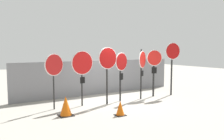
{
  "coord_description": "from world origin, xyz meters",
  "views": [
    {
      "loc": [
        -5.24,
        -7.97,
        2.24
      ],
      "look_at": [
        -0.45,
        0.0,
        1.39
      ],
      "focal_mm": 35.0,
      "sensor_mm": 36.0,
      "label": 1
    }
  ],
  "objects_px": {
    "stop_sign_1": "(82,66)",
    "stop_sign_2": "(108,63)",
    "stop_sign_4": "(142,64)",
    "stop_sign_5": "(154,65)",
    "traffic_cone_0": "(66,106)",
    "traffic_cone_1": "(120,108)",
    "stop_sign_0": "(54,68)",
    "stop_sign_3": "(121,67)",
    "stop_sign_6": "(172,58)"
  },
  "relations": [
    {
      "from": "stop_sign_4",
      "to": "stop_sign_5",
      "type": "distance_m",
      "value": 0.86
    },
    {
      "from": "stop_sign_6",
      "to": "traffic_cone_1",
      "type": "xyz_separation_m",
      "value": [
        -4.06,
        -1.53,
        -1.61
      ]
    },
    {
      "from": "stop_sign_0",
      "to": "stop_sign_1",
      "type": "bearing_deg",
      "value": -25.43
    },
    {
      "from": "stop_sign_2",
      "to": "stop_sign_3",
      "type": "distance_m",
      "value": 0.85
    },
    {
      "from": "stop_sign_2",
      "to": "stop_sign_6",
      "type": "height_order",
      "value": "stop_sign_6"
    },
    {
      "from": "stop_sign_0",
      "to": "stop_sign_5",
      "type": "height_order",
      "value": "stop_sign_5"
    },
    {
      "from": "stop_sign_3",
      "to": "stop_sign_2",
      "type": "bearing_deg",
      "value": 175.92
    },
    {
      "from": "stop_sign_5",
      "to": "stop_sign_4",
      "type": "bearing_deg",
      "value": -150.13
    },
    {
      "from": "stop_sign_1",
      "to": "stop_sign_4",
      "type": "height_order",
      "value": "stop_sign_4"
    },
    {
      "from": "stop_sign_6",
      "to": "stop_sign_2",
      "type": "bearing_deg",
      "value": -169.4
    },
    {
      "from": "stop_sign_3",
      "to": "stop_sign_5",
      "type": "bearing_deg",
      "value": -18.66
    },
    {
      "from": "stop_sign_1",
      "to": "traffic_cone_0",
      "type": "height_order",
      "value": "stop_sign_1"
    },
    {
      "from": "stop_sign_0",
      "to": "traffic_cone_0",
      "type": "bearing_deg",
      "value": -106.19
    },
    {
      "from": "stop_sign_5",
      "to": "stop_sign_6",
      "type": "xyz_separation_m",
      "value": [
        0.99,
        -0.22,
        0.33
      ]
    },
    {
      "from": "stop_sign_4",
      "to": "traffic_cone_0",
      "type": "xyz_separation_m",
      "value": [
        -3.84,
        -0.67,
        -1.27
      ]
    },
    {
      "from": "stop_sign_0",
      "to": "stop_sign_6",
      "type": "distance_m",
      "value": 5.78
    },
    {
      "from": "stop_sign_6",
      "to": "traffic_cone_0",
      "type": "height_order",
      "value": "stop_sign_6"
    },
    {
      "from": "stop_sign_1",
      "to": "stop_sign_6",
      "type": "height_order",
      "value": "stop_sign_6"
    },
    {
      "from": "stop_sign_4",
      "to": "stop_sign_6",
      "type": "xyz_separation_m",
      "value": [
        1.83,
        -0.08,
        0.26
      ]
    },
    {
      "from": "stop_sign_4",
      "to": "stop_sign_0",
      "type": "bearing_deg",
      "value": 144.67
    },
    {
      "from": "traffic_cone_0",
      "to": "traffic_cone_1",
      "type": "xyz_separation_m",
      "value": [
        1.61,
        -0.94,
        -0.08
      ]
    },
    {
      "from": "stop_sign_1",
      "to": "stop_sign_2",
      "type": "relative_size",
      "value": 0.94
    },
    {
      "from": "stop_sign_6",
      "to": "stop_sign_3",
      "type": "bearing_deg",
      "value": -173.61
    },
    {
      "from": "stop_sign_2",
      "to": "stop_sign_6",
      "type": "relative_size",
      "value": 0.9
    },
    {
      "from": "stop_sign_1",
      "to": "stop_sign_4",
      "type": "relative_size",
      "value": 0.97
    },
    {
      "from": "traffic_cone_0",
      "to": "stop_sign_0",
      "type": "bearing_deg",
      "value": 95.33
    },
    {
      "from": "stop_sign_1",
      "to": "stop_sign_2",
      "type": "xyz_separation_m",
      "value": [
        0.98,
        -0.3,
        0.1
      ]
    },
    {
      "from": "stop_sign_3",
      "to": "stop_sign_6",
      "type": "height_order",
      "value": "stop_sign_6"
    },
    {
      "from": "stop_sign_4",
      "to": "traffic_cone_1",
      "type": "height_order",
      "value": "stop_sign_4"
    },
    {
      "from": "stop_sign_1",
      "to": "stop_sign_5",
      "type": "distance_m",
      "value": 3.67
    },
    {
      "from": "stop_sign_0",
      "to": "stop_sign_1",
      "type": "height_order",
      "value": "stop_sign_1"
    },
    {
      "from": "traffic_cone_1",
      "to": "stop_sign_2",
      "type": "bearing_deg",
      "value": 76.0
    },
    {
      "from": "stop_sign_2",
      "to": "stop_sign_4",
      "type": "height_order",
      "value": "stop_sign_2"
    },
    {
      "from": "stop_sign_1",
      "to": "stop_sign_2",
      "type": "bearing_deg",
      "value": -23.74
    },
    {
      "from": "stop_sign_4",
      "to": "stop_sign_2",
      "type": "bearing_deg",
      "value": 151.43
    },
    {
      "from": "stop_sign_1",
      "to": "traffic_cone_1",
      "type": "distance_m",
      "value": 2.36
    },
    {
      "from": "stop_sign_5",
      "to": "traffic_cone_1",
      "type": "distance_m",
      "value": 3.76
    },
    {
      "from": "stop_sign_0",
      "to": "stop_sign_4",
      "type": "height_order",
      "value": "stop_sign_4"
    },
    {
      "from": "stop_sign_1",
      "to": "stop_sign_5",
      "type": "relative_size",
      "value": 0.98
    },
    {
      "from": "stop_sign_2",
      "to": "traffic_cone_1",
      "type": "bearing_deg",
      "value": -110.01
    },
    {
      "from": "stop_sign_5",
      "to": "stop_sign_2",
      "type": "bearing_deg",
      "value": -155.19
    },
    {
      "from": "traffic_cone_0",
      "to": "traffic_cone_1",
      "type": "bearing_deg",
      "value": -30.13
    },
    {
      "from": "stop_sign_0",
      "to": "stop_sign_3",
      "type": "xyz_separation_m",
      "value": [
        2.88,
        -0.17,
        -0.06
      ]
    },
    {
      "from": "stop_sign_2",
      "to": "stop_sign_6",
      "type": "xyz_separation_m",
      "value": [
        3.68,
        0.0,
        0.15
      ]
    },
    {
      "from": "stop_sign_1",
      "to": "stop_sign_4",
      "type": "bearing_deg",
      "value": -11.14
    },
    {
      "from": "stop_sign_1",
      "to": "stop_sign_3",
      "type": "xyz_separation_m",
      "value": [
        1.78,
        -0.09,
        -0.1
      ]
    },
    {
      "from": "stop_sign_6",
      "to": "stop_sign_0",
      "type": "bearing_deg",
      "value": -173.16
    },
    {
      "from": "stop_sign_0",
      "to": "stop_sign_3",
      "type": "height_order",
      "value": "stop_sign_3"
    },
    {
      "from": "traffic_cone_1",
      "to": "stop_sign_1",
      "type": "bearing_deg",
      "value": 108.14
    },
    {
      "from": "stop_sign_0",
      "to": "stop_sign_3",
      "type": "bearing_deg",
      "value": -24.81
    }
  ]
}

